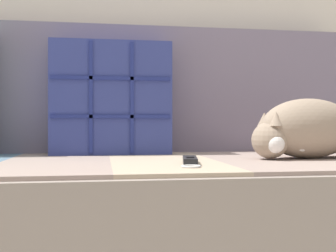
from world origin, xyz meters
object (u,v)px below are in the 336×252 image
object	(u,v)px
throw_pillow_quilted	(111,99)
sleeping_cat	(305,130)
couch	(110,225)
game_remote_near	(190,161)

from	to	relation	value
throw_pillow_quilted	sleeping_cat	size ratio (longest dim) A/B	1.04
couch	sleeping_cat	world-z (taller)	sleeping_cat
throw_pillow_quilted	game_remote_near	world-z (taller)	throw_pillow_quilted
sleeping_cat	game_remote_near	size ratio (longest dim) A/B	2.13
sleeping_cat	game_remote_near	bearing A→B (deg)	-161.06
couch	sleeping_cat	size ratio (longest dim) A/B	4.84
throw_pillow_quilted	sleeping_cat	xyz separation A→B (m)	(0.59, -0.29, -0.11)
sleeping_cat	game_remote_near	xyz separation A→B (m)	(-0.39, -0.13, -0.08)
throw_pillow_quilted	game_remote_near	xyz separation A→B (m)	(0.20, -0.42, -0.19)
sleeping_cat	couch	bearing A→B (deg)	174.07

